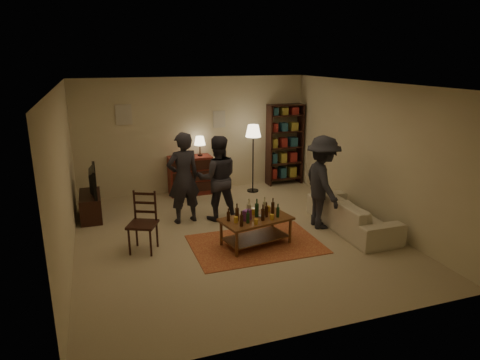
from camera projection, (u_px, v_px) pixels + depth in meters
name	position (u px, v px, depth m)	size (l,w,h in m)	color
floor	(234.00, 236.00, 7.79)	(6.00, 6.00, 0.00)	#C6B793
room_shell	(167.00, 117.00, 9.79)	(6.00, 6.00, 6.00)	beige
rug	(256.00, 244.00, 7.43)	(2.20, 1.50, 0.01)	#9C3222
coffee_table	(255.00, 222.00, 7.31)	(1.30, 0.88, 0.83)	brown
dining_chair	(144.00, 219.00, 7.09)	(0.59, 0.59, 1.02)	#331711
tv_stand	(90.00, 200.00, 8.55)	(0.40, 1.00, 1.06)	#331711
dresser	(191.00, 174.00, 10.06)	(1.00, 0.50, 1.36)	maroon
bookshelf	(285.00, 144.00, 10.72)	(0.90, 0.34, 2.02)	#331711
floor_lamp	(253.00, 135.00, 9.98)	(0.36, 0.36, 1.62)	black
sofa	(352.00, 214.00, 8.02)	(2.08, 0.81, 0.61)	beige
person_left	(183.00, 178.00, 8.21)	(0.65, 0.43, 1.79)	#222128
person_right	(218.00, 178.00, 8.38)	(0.82, 0.64, 1.69)	#2A2A32
person_by_sofa	(322.00, 183.00, 7.97)	(1.14, 0.65, 1.76)	#23242A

